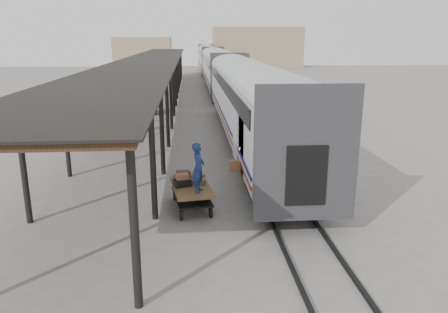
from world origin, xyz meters
name	(u,v)px	position (x,y,z in m)	size (l,w,h in m)	color
ground	(195,197)	(0.00, 0.00, 0.00)	(160.00, 160.00, 0.00)	slate
train	(219,67)	(3.19, 33.79, 2.69)	(3.45, 76.01, 4.01)	silver
canopy	(152,60)	(-3.40, 24.00, 4.00)	(4.90, 64.30, 4.15)	#422B19
rails	(219,91)	(3.20, 34.00, 0.06)	(1.54, 150.00, 0.12)	black
building_far	(256,47)	(14.00, 78.00, 4.00)	(18.00, 10.00, 8.00)	tan
building_left	(143,51)	(-10.00, 82.00, 3.00)	(12.00, 8.00, 6.00)	tan
baggage_cart	(191,191)	(-0.12, -1.17, 0.65)	(1.60, 2.56, 0.86)	brown
suitcase_stack	(188,179)	(-0.23, -0.84, 1.01)	(1.19, 1.26, 0.42)	#3C3C3F
luggage_tug	(150,106)	(-3.27, 19.13, 0.63)	(0.97, 1.56, 1.37)	maroon
porter	(198,168)	(0.13, -1.82, 1.71)	(0.62, 0.41, 1.69)	navy
pedestrian	(144,119)	(-3.10, 12.49, 0.77)	(0.91, 0.38, 1.55)	black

